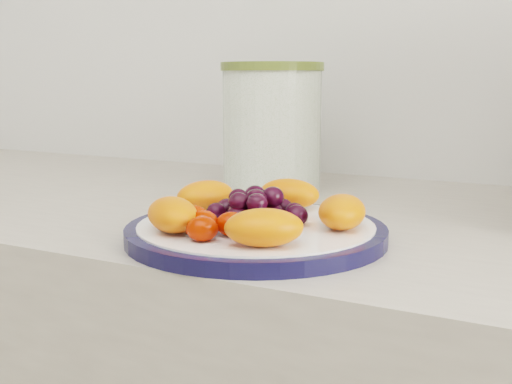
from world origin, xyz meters
The scene contains 5 objects.
plate_rim centered at (-0.06, 1.03, 0.91)m, with size 0.27×0.27×0.01m, color black.
plate_face centered at (-0.06, 1.03, 0.91)m, with size 0.24×0.24×0.02m, color white.
canister centered at (-0.18, 1.31, 0.99)m, with size 0.14×0.14×0.17m, color #3D651B.
canister_lid centered at (-0.18, 1.31, 1.08)m, with size 0.15×0.15×0.01m, color #5E6B2C.
fruit_plate centered at (-0.07, 1.03, 0.93)m, with size 0.23×0.22×0.04m.
Camera 1 is at (0.23, 0.47, 1.07)m, focal length 45.00 mm.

